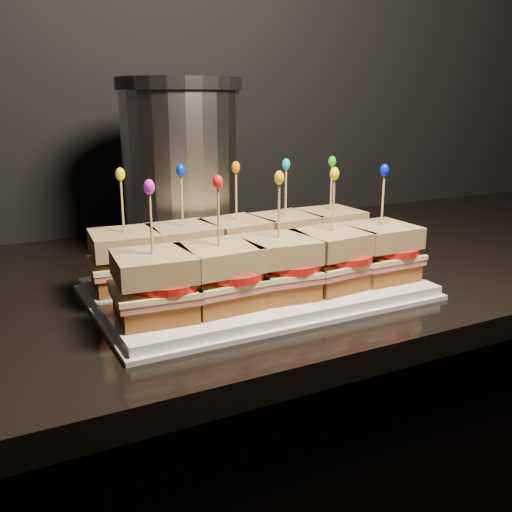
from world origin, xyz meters
name	(u,v)px	position (x,y,z in m)	size (l,w,h in m)	color
wall_back	(145,18)	(0.00, 2.00, 1.35)	(4.00, 0.04, 2.70)	black
cabinet	(361,480)	(0.31, 1.67, 0.46)	(2.11, 0.64, 0.91)	black
granite_slab	(374,257)	(0.31, 1.67, 0.93)	(2.15, 0.68, 0.03)	black
platter	(256,288)	(0.00, 1.54, 0.95)	(0.42, 0.26, 0.02)	white
platter_rim	(256,292)	(0.00, 1.54, 0.95)	(0.44, 0.27, 0.01)	white
sandwich_0_bread_bot	(127,279)	(-0.16, 1.60, 0.97)	(0.08, 0.08, 0.02)	brown
sandwich_0_ham	(126,267)	(-0.16, 1.60, 0.99)	(0.09, 0.09, 0.01)	#C35E5A
sandwich_0_cheese	(126,262)	(-0.16, 1.60, 1.00)	(0.09, 0.09, 0.01)	#FFEF99
sandwich_0_tomato	(136,257)	(-0.15, 1.60, 1.00)	(0.08, 0.08, 0.01)	red
sandwich_0_bread_top	(125,243)	(-0.16, 1.60, 1.02)	(0.08, 0.08, 0.03)	#623113
sandwich_0_pick	(122,209)	(-0.16, 1.60, 1.07)	(0.00, 0.00, 0.09)	tan
sandwich_0_frill	(120,174)	(-0.16, 1.60, 1.11)	(0.01, 0.01, 0.02)	#F2ED04
sandwich_1_bread_bot	(184,270)	(-0.08, 1.60, 0.97)	(0.08, 0.08, 0.02)	brown
sandwich_1_ham	(184,260)	(-0.08, 1.60, 0.99)	(0.09, 0.09, 0.01)	#C35E5A
sandwich_1_cheese	(184,255)	(-0.08, 1.60, 1.00)	(0.09, 0.09, 0.01)	#FFEF99
sandwich_1_tomato	(193,250)	(-0.07, 1.60, 1.00)	(0.08, 0.08, 0.01)	red
sandwich_1_bread_top	(183,236)	(-0.08, 1.60, 1.02)	(0.08, 0.08, 0.03)	#623113
sandwich_1_pick	(182,204)	(-0.08, 1.60, 1.07)	(0.00, 0.00, 0.09)	tan
sandwich_1_frill	(181,171)	(-0.08, 1.60, 1.11)	(0.01, 0.01, 0.02)	#0323D8
sandwich_2_bread_bot	(237,263)	(0.00, 1.60, 0.97)	(0.08, 0.08, 0.02)	brown
sandwich_2_ham	(237,253)	(0.00, 1.60, 0.99)	(0.09, 0.09, 0.01)	#C35E5A
sandwich_2_cheese	(237,248)	(0.00, 1.60, 1.00)	(0.09, 0.09, 0.01)	#FFEF99
sandwich_2_tomato	(246,243)	(0.01, 1.60, 1.00)	(0.08, 0.08, 0.01)	red
sandwich_2_bread_top	(236,230)	(0.00, 1.60, 1.02)	(0.08, 0.08, 0.03)	#623113
sandwich_2_pick	(236,199)	(0.00, 1.60, 1.07)	(0.00, 0.00, 0.09)	tan
sandwich_2_frill	(236,167)	(0.00, 1.60, 1.11)	(0.01, 0.01, 0.02)	orange
sandwich_3_bread_bot	(285,256)	(0.08, 1.60, 0.97)	(0.08, 0.08, 0.02)	brown
sandwich_3_ham	(285,246)	(0.08, 1.60, 0.99)	(0.09, 0.09, 0.01)	#C35E5A
sandwich_3_cheese	(285,242)	(0.08, 1.60, 1.00)	(0.09, 0.09, 0.01)	#FFEF99
sandwich_3_tomato	(294,237)	(0.09, 1.60, 1.00)	(0.08, 0.08, 0.01)	red
sandwich_3_bread_top	(285,225)	(0.08, 1.60, 1.02)	(0.08, 0.08, 0.03)	#623113
sandwich_3_pick	(286,195)	(0.08, 1.60, 1.07)	(0.00, 0.00, 0.09)	tan
sandwich_3_frill	(286,164)	(0.08, 1.60, 1.11)	(0.01, 0.01, 0.02)	#10A6B6
sandwich_4_bread_bot	(329,250)	(0.16, 1.60, 0.97)	(0.08, 0.08, 0.02)	brown
sandwich_4_ham	(329,240)	(0.16, 1.60, 0.99)	(0.09, 0.09, 0.01)	#C35E5A
sandwich_4_cheese	(330,236)	(0.16, 1.60, 1.00)	(0.09, 0.09, 0.01)	#FFEF99
sandwich_4_tomato	(338,231)	(0.17, 1.60, 1.00)	(0.08, 0.08, 0.01)	red
sandwich_4_bread_top	(330,219)	(0.16, 1.60, 1.02)	(0.08, 0.08, 0.03)	#623113
sandwich_4_pick	(331,191)	(0.16, 1.60, 1.07)	(0.00, 0.00, 0.09)	tan
sandwich_4_frill	(332,161)	(0.16, 1.60, 1.11)	(0.01, 0.01, 0.02)	green
sandwich_5_bread_bot	(155,307)	(-0.16, 1.48, 0.97)	(0.08, 0.08, 0.02)	brown
sandwich_5_ham	(155,294)	(-0.16, 1.48, 0.99)	(0.09, 0.09, 0.01)	#C35E5A
sandwich_5_cheese	(154,289)	(-0.16, 1.48, 1.00)	(0.09, 0.09, 0.01)	#FFEF99
sandwich_5_tomato	(166,282)	(-0.15, 1.47, 1.00)	(0.08, 0.08, 0.01)	red
sandwich_5_bread_top	(153,266)	(-0.16, 1.48, 1.02)	(0.08, 0.08, 0.03)	#623113
sandwich_5_pick	(151,228)	(-0.16, 1.48, 1.07)	(0.00, 0.00, 0.09)	tan
sandwich_5_frill	(149,187)	(-0.16, 1.48, 1.11)	(0.01, 0.01, 0.02)	#CC20CC
sandwich_6_bread_bot	(220,296)	(-0.08, 1.48, 0.97)	(0.08, 0.08, 0.02)	brown
sandwich_6_ham	(220,284)	(-0.08, 1.48, 0.99)	(0.09, 0.09, 0.01)	#C35E5A
sandwich_6_cheese	(220,279)	(-0.08, 1.48, 1.00)	(0.09, 0.09, 0.01)	#FFEF99
sandwich_6_tomato	(231,273)	(-0.07, 1.47, 1.00)	(0.08, 0.08, 0.01)	red
sandwich_6_bread_top	(219,257)	(-0.08, 1.48, 1.02)	(0.08, 0.08, 0.03)	#623113
sandwich_6_pick	(218,221)	(-0.08, 1.48, 1.07)	(0.00, 0.00, 0.09)	tan
sandwich_6_frill	(218,182)	(-0.08, 1.48, 1.11)	(0.01, 0.01, 0.02)	red
sandwich_7_bread_bot	(278,287)	(0.00, 1.48, 0.97)	(0.08, 0.08, 0.02)	brown
sandwich_7_ham	(278,275)	(0.00, 1.48, 0.99)	(0.09, 0.09, 0.01)	#C35E5A
sandwich_7_cheese	(278,270)	(0.00, 1.48, 1.00)	(0.09, 0.09, 0.01)	#FFEF99
sandwich_7_tomato	(289,264)	(0.01, 1.47, 1.00)	(0.08, 0.08, 0.01)	red
sandwich_7_bread_top	(278,249)	(0.00, 1.48, 1.02)	(0.08, 0.08, 0.03)	#623113
sandwich_7_pick	(279,214)	(0.00, 1.48, 1.07)	(0.00, 0.00, 0.09)	tan
sandwich_7_frill	(279,178)	(0.00, 1.48, 1.11)	(0.01, 0.01, 0.02)	yellow
sandwich_8_bread_bot	(331,278)	(0.08, 1.48, 0.97)	(0.08, 0.08, 0.02)	brown
sandwich_8_ham	(331,266)	(0.08, 1.48, 0.99)	(0.09, 0.09, 0.01)	#C35E5A
sandwich_8_cheese	(331,261)	(0.08, 1.48, 1.00)	(0.09, 0.09, 0.01)	#FFEF99
sandwich_8_tomato	(342,256)	(0.09, 1.47, 1.00)	(0.08, 0.08, 0.01)	red
sandwich_8_bread_top	(332,242)	(0.08, 1.48, 1.02)	(0.08, 0.08, 0.03)	#623113
sandwich_8_pick	(333,209)	(0.08, 1.48, 1.07)	(0.00, 0.00, 0.09)	tan
sandwich_8_frill	(335,174)	(0.08, 1.48, 1.11)	(0.01, 0.01, 0.02)	#F8F401
sandwich_9_bread_bot	(379,270)	(0.16, 1.48, 0.97)	(0.08, 0.08, 0.02)	brown
sandwich_9_ham	(379,259)	(0.16, 1.48, 0.99)	(0.09, 0.09, 0.01)	#C35E5A
sandwich_9_cheese	(380,254)	(0.16, 1.48, 1.00)	(0.09, 0.09, 0.01)	#FFEF99
sandwich_9_tomato	(390,249)	(0.17, 1.47, 1.00)	(0.08, 0.08, 0.01)	red
sandwich_9_bread_top	(381,235)	(0.16, 1.48, 1.02)	(0.08, 0.08, 0.03)	#623113
sandwich_9_pick	(383,203)	(0.16, 1.48, 1.07)	(0.00, 0.00, 0.09)	tan
sandwich_9_frill	(385,170)	(0.16, 1.48, 1.11)	(0.01, 0.01, 0.02)	#0511DA
appliance_base	(185,249)	(-0.02, 1.76, 0.96)	(0.23, 0.19, 0.03)	#262628
appliance_body	(182,168)	(-0.02, 1.76, 1.09)	(0.19, 0.19, 0.24)	silver
appliance_lid	(179,84)	(-0.02, 1.76, 1.23)	(0.20, 0.20, 0.02)	#262628
appliance	(182,171)	(-0.02, 1.76, 1.09)	(0.23, 0.19, 0.29)	silver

